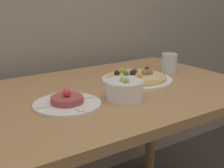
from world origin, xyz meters
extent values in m
cube|color=#AD7F51|center=(0.00, 0.39, 0.70)|extent=(1.36, 0.78, 0.03)
cylinder|color=#AD7F51|center=(0.62, 0.72, 0.34)|extent=(0.06, 0.06, 0.69)
cylinder|color=white|center=(0.27, 0.43, 0.73)|extent=(0.31, 0.31, 0.01)
cylinder|color=#DBB26B|center=(0.27, 0.43, 0.74)|extent=(0.26, 0.26, 0.01)
cylinder|color=#E0C684|center=(0.27, 0.43, 0.75)|extent=(0.23, 0.23, 0.00)
sphere|color=#387F33|center=(0.22, 0.45, 0.75)|extent=(0.02, 0.02, 0.02)
sphere|color=#B22D23|center=(0.28, 0.47, 0.76)|extent=(0.02, 0.02, 0.02)
sphere|color=#997047|center=(0.30, 0.42, 0.76)|extent=(0.03, 0.03, 0.03)
sphere|color=black|center=(0.25, 0.45, 0.76)|extent=(0.03, 0.03, 0.03)
sphere|color=black|center=(0.35, 0.46, 0.76)|extent=(0.03, 0.03, 0.03)
sphere|color=#997047|center=(0.32, 0.41, 0.76)|extent=(0.03, 0.03, 0.03)
sphere|color=gold|center=(0.24, 0.50, 0.76)|extent=(0.03, 0.03, 0.03)
sphere|color=black|center=(0.19, 0.48, 0.76)|extent=(0.03, 0.03, 0.03)
sphere|color=gold|center=(0.25, 0.39, 0.75)|extent=(0.02, 0.02, 0.02)
cylinder|color=white|center=(-0.13, 0.32, 0.73)|extent=(0.24, 0.24, 0.01)
cylinder|color=#A84747|center=(-0.13, 0.32, 0.74)|extent=(0.11, 0.11, 0.02)
sphere|color=#E0384C|center=(-0.13, 0.32, 0.77)|extent=(0.03, 0.03, 0.03)
cube|color=white|center=(-0.04, 0.32, 0.73)|extent=(0.04, 0.02, 0.01)
cube|color=white|center=(-0.13, 0.41, 0.73)|extent=(0.02, 0.04, 0.01)
cube|color=white|center=(-0.22, 0.32, 0.73)|extent=(0.04, 0.02, 0.01)
cube|color=white|center=(-0.13, 0.23, 0.73)|extent=(0.02, 0.04, 0.01)
cylinder|color=white|center=(0.07, 0.26, 0.76)|extent=(0.14, 0.14, 0.07)
sphere|color=#A3B25B|center=(0.07, 0.26, 0.79)|extent=(0.04, 0.04, 0.04)
sphere|color=#B7BC70|center=(0.08, 0.28, 0.78)|extent=(0.03, 0.03, 0.03)
sphere|color=#668E42|center=(0.07, 0.24, 0.78)|extent=(0.03, 0.03, 0.03)
sphere|color=#8EA34C|center=(0.09, 0.29, 0.78)|extent=(0.03, 0.03, 0.03)
cylinder|color=silver|center=(0.49, 0.46, 0.77)|extent=(0.08, 0.08, 0.09)
camera|label=1|loc=(-0.57, -0.61, 1.10)|focal=50.00mm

